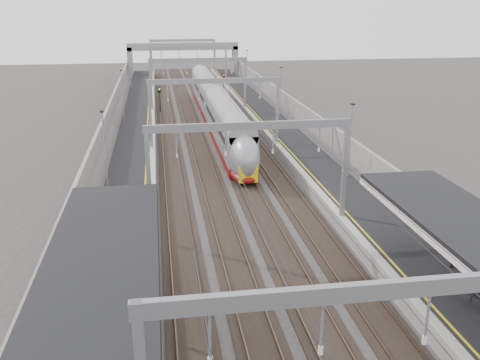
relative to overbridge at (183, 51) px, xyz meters
name	(u,v)px	position (x,y,z in m)	size (l,w,h in m)	color
platform_left	(136,145)	(-8.00, -55.00, -4.81)	(4.00, 120.00, 1.00)	black
platform_right	(286,139)	(8.00, -55.00, -4.81)	(4.00, 120.00, 1.00)	black
tracks	(212,146)	(0.00, -55.00, -5.26)	(11.40, 140.00, 0.20)	black
overhead_line	(205,80)	(0.00, -48.38, 0.83)	(13.00, 140.00, 6.60)	gray
overbridge	(183,51)	(0.00, 0.00, 0.00)	(22.00, 2.20, 6.90)	gray
wall_left	(103,136)	(-11.20, -55.00, -3.71)	(0.30, 120.00, 3.20)	gray
wall_right	(315,128)	(11.20, -55.00, -3.71)	(0.30, 120.00, 3.20)	gray
train	(218,113)	(1.50, -47.24, -3.31)	(2.56, 46.66, 4.05)	maroon
signal_green	(160,95)	(-5.20, -35.61, -2.89)	(0.32, 0.32, 3.48)	black
signal_red_near	(216,88)	(3.20, -30.31, -2.89)	(0.32, 0.32, 3.48)	black
signal_red_far	(224,80)	(5.40, -22.09, -2.89)	(0.32, 0.32, 3.48)	black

